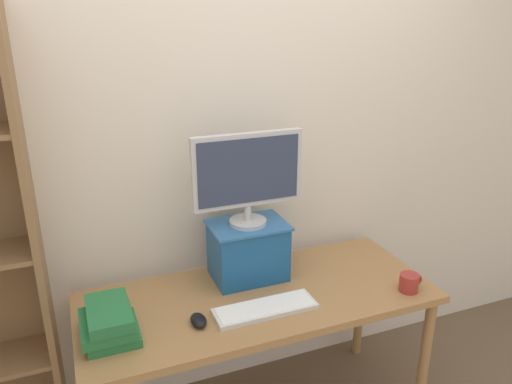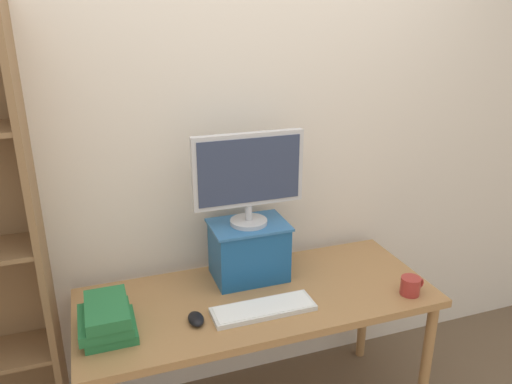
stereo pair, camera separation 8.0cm
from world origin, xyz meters
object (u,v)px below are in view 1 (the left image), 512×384
(desk, at_px, (258,309))
(book_stack, at_px, (109,323))
(keyboard, at_px, (265,309))
(riser_box, at_px, (248,249))
(coffee_mug, at_px, (409,283))
(computer_mouse, at_px, (198,320))
(computer_monitor, at_px, (248,175))

(desk, distance_m, book_stack, 0.67)
(desk, xyz_separation_m, keyboard, (-0.02, -0.13, 0.09))
(keyboard, bearing_deg, riser_box, 83.00)
(desk, xyz_separation_m, coffee_mug, (0.65, -0.22, 0.12))
(desk, distance_m, keyboard, 0.16)
(computer_mouse, relative_size, book_stack, 0.39)
(computer_monitor, bearing_deg, desk, -95.04)
(riser_box, xyz_separation_m, computer_monitor, (-0.00, -0.00, 0.37))
(computer_monitor, bearing_deg, coffee_mug, -31.47)
(desk, height_order, riser_box, riser_box)
(book_stack, bearing_deg, coffee_mug, -6.73)
(riser_box, bearing_deg, computer_monitor, -90.00)
(coffee_mug, bearing_deg, computer_monitor, 148.53)
(book_stack, distance_m, coffee_mug, 1.32)
(computer_mouse, relative_size, coffee_mug, 0.90)
(desk, distance_m, computer_mouse, 0.35)
(book_stack, relative_size, coffee_mug, 2.32)
(computer_monitor, bearing_deg, keyboard, -97.04)
(computer_monitor, bearing_deg, book_stack, -160.61)
(computer_mouse, bearing_deg, computer_monitor, 41.29)
(computer_monitor, relative_size, keyboard, 1.16)
(riser_box, height_order, book_stack, riser_box)
(computer_monitor, height_order, keyboard, computer_monitor)
(computer_mouse, distance_m, book_stack, 0.35)
(book_stack, xyz_separation_m, coffee_mug, (1.31, -0.15, -0.02))
(desk, distance_m, coffee_mug, 0.70)
(desk, relative_size, riser_box, 4.46)
(computer_monitor, bearing_deg, computer_mouse, -138.71)
(computer_mouse, bearing_deg, coffee_mug, -6.13)
(riser_box, distance_m, book_stack, 0.72)
(riser_box, bearing_deg, book_stack, -160.49)
(coffee_mug, bearing_deg, computer_mouse, 173.87)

